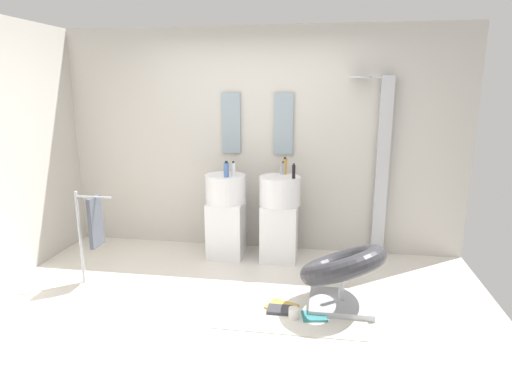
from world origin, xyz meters
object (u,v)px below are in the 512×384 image
at_px(lounge_chair, 342,270).
at_px(coffee_mug, 294,313).
at_px(pedestal_sink_left, 226,213).
at_px(pedestal_sink_right, 279,216).
at_px(soap_bottle_green, 227,168).
at_px(magazine_ochre, 282,306).
at_px(soap_bottle_amber, 285,166).
at_px(soap_bottle_grey, 283,168).
at_px(towel_rack, 93,224).
at_px(magazine_teal, 314,316).
at_px(magazine_charcoal, 280,310).
at_px(soap_bottle_blue, 226,170).
at_px(soap_bottle_white, 233,169).
at_px(shower_column, 381,165).
at_px(soap_bottle_black, 294,171).

xyz_separation_m(lounge_chair, coffee_mug, (-0.40, -0.29, -0.29)).
xyz_separation_m(pedestal_sink_left, pedestal_sink_right, (0.62, 0.00, 0.00)).
bearing_deg(soap_bottle_green, pedestal_sink_right, -13.44).
height_order(magazine_ochre, soap_bottle_green, soap_bottle_green).
xyz_separation_m(coffee_mug, soap_bottle_amber, (-0.23, 1.48, 1.00)).
xyz_separation_m(soap_bottle_green, soap_bottle_grey, (0.66, -0.01, 0.01)).
xyz_separation_m(pedestal_sink_right, soap_bottle_amber, (0.04, 0.16, 0.54)).
relative_size(pedestal_sink_left, towel_rack, 1.12).
bearing_deg(coffee_mug, magazine_teal, 12.26).
distance_m(coffee_mug, soap_bottle_amber, 1.80).
relative_size(magazine_charcoal, soap_bottle_blue, 1.25).
xyz_separation_m(magazine_ochre, soap_bottle_blue, (-0.73, 1.05, 1.03)).
distance_m(lounge_chair, magazine_charcoal, 0.65).
xyz_separation_m(pedestal_sink_right, towel_rack, (-1.73, -0.93, 0.12)).
distance_m(magazine_ochre, soap_bottle_white, 1.64).
bearing_deg(magazine_charcoal, soap_bottle_white, 119.67).
bearing_deg(shower_column, lounge_chair, -108.42).
height_order(pedestal_sink_left, soap_bottle_white, soap_bottle_white).
height_order(pedestal_sink_left, soap_bottle_amber, soap_bottle_amber).
distance_m(magazine_teal, soap_bottle_green, 2.05).
xyz_separation_m(magazine_charcoal, soap_bottle_blue, (-0.72, 1.12, 1.02)).
bearing_deg(soap_bottle_green, magazine_ochre, -59.12).
bearing_deg(soap_bottle_black, soap_bottle_green, 164.19).
height_order(coffee_mug, soap_bottle_green, soap_bottle_green).
distance_m(pedestal_sink_left, soap_bottle_green, 0.53).
bearing_deg(magazine_ochre, shower_column, 79.12).
distance_m(lounge_chair, soap_bottle_amber, 1.52).
bearing_deg(soap_bottle_green, lounge_chair, -42.13).
bearing_deg(magazine_charcoal, soap_bottle_black, 89.85).
bearing_deg(soap_bottle_green, magazine_charcoal, -60.63).
bearing_deg(lounge_chair, magazine_teal, -131.88).
xyz_separation_m(pedestal_sink_right, soap_bottle_blue, (-0.58, -0.11, 0.53)).
distance_m(shower_column, coffee_mug, 2.08).
bearing_deg(soap_bottle_black, soap_bottle_white, 178.22).
relative_size(soap_bottle_black, soap_bottle_white, 0.99).
xyz_separation_m(shower_column, soap_bottle_green, (-1.74, -0.14, -0.06)).
distance_m(magazine_ochre, magazine_teal, 0.32).
bearing_deg(towel_rack, soap_bottle_green, 44.58).
bearing_deg(soap_bottle_amber, soap_bottle_white, -159.47).
relative_size(magazine_ochre, soap_bottle_amber, 1.29).
bearing_deg(coffee_mug, shower_column, 62.38).
distance_m(magazine_ochre, coffee_mug, 0.21).
height_order(pedestal_sink_right, soap_bottle_grey, soap_bottle_grey).
bearing_deg(towel_rack, lounge_chair, -2.29).
distance_m(soap_bottle_white, soap_bottle_grey, 0.57).
distance_m(soap_bottle_black, soap_bottle_white, 0.67).
xyz_separation_m(lounge_chair, soap_bottle_blue, (-1.25, 0.92, 0.70)).
xyz_separation_m(magazine_ochre, coffee_mug, (0.12, -0.17, 0.04)).
xyz_separation_m(pedestal_sink_right, lounge_chair, (0.67, -1.03, -0.16)).
bearing_deg(coffee_mug, soap_bottle_white, 121.55).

